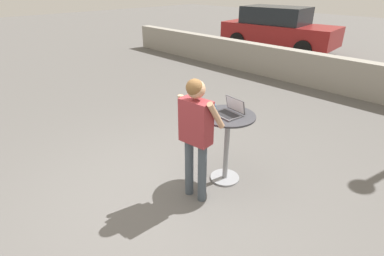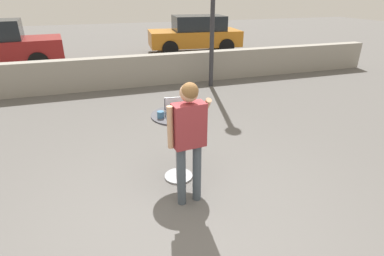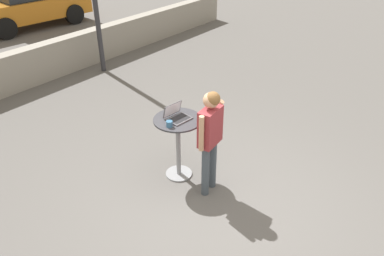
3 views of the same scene
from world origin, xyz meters
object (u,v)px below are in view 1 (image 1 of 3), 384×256
Objects in this scene: laptop at (230,111)px; coffee_mug at (212,108)px; cafe_table at (227,136)px; parked_car_further_down at (278,29)px; standing_person at (196,128)px.

laptop is 2.95× the size of coffee_mug.
cafe_table is 0.22× the size of parked_car_further_down.
coffee_mug is at bearing -64.14° from parked_car_further_down.
cafe_table is at bearing -110.39° from laptop.
laptop is at bearing 14.48° from coffee_mug.
coffee_mug is 0.08× the size of standing_person.
cafe_table is 9.32m from parked_car_further_down.
standing_person is at bearing -92.15° from laptop.
cafe_table is 0.66m from standing_person.
coffee_mug is at bearing 112.42° from standing_person.
standing_person is (0.22, -0.53, -0.03)m from coffee_mug.
standing_person is 0.35× the size of parked_car_further_down.
coffee_mug is at bearing -165.52° from laptop.
coffee_mug reaches higher than cafe_table.
parked_car_further_down is (-4.26, 8.86, -0.18)m from standing_person.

